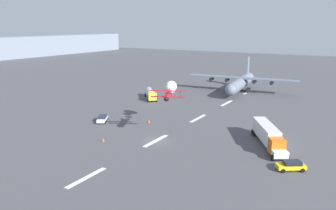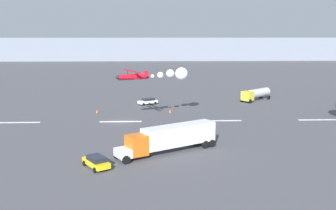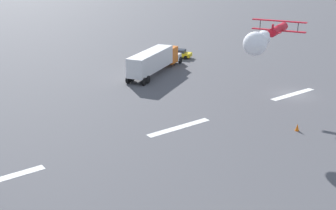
{
  "view_description": "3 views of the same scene",
  "coord_description": "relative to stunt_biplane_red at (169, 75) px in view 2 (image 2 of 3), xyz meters",
  "views": [
    {
      "loc": [
        -52.93,
        -34.05,
        22.0
      ],
      "look_at": [
        2.61,
        -1.23,
        6.81
      ],
      "focal_mm": 36.34,
      "sensor_mm": 36.0,
      "label": 1
    },
    {
      "loc": [
        6.12,
        -71.07,
        16.19
      ],
      "look_at": [
        8.89,
        -1.95,
        3.49
      ],
      "focal_mm": 41.08,
      "sensor_mm": 36.0,
      "label": 2
    },
    {
      "loc": [
        45.77,
        33.66,
        17.68
      ],
      "look_at": [
        20.56,
        0.0,
        2.85
      ],
      "focal_mm": 46.48,
      "sensor_mm": 36.0,
      "label": 3
    }
  ],
  "objects": [
    {
      "name": "runway_stripe_5",
      "position": [
        9.82,
        -2.04,
        -8.65
      ],
      "size": [
        8.0,
        0.9,
        0.01
      ],
      "primitive_type": "cube",
      "color": "white",
      "rests_on": "ground"
    },
    {
      "name": "traffic_cone_far",
      "position": [
        0.51,
        6.09,
        -8.28
      ],
      "size": [
        0.44,
        0.44,
        0.75
      ],
      "primitive_type": "cone",
      "color": "orange",
      "rests_on": "ground"
    },
    {
      "name": "followme_car_yellow",
      "position": [
        -10.14,
        -27.58,
        -7.84
      ],
      "size": [
        3.92,
        4.64,
        1.52
      ],
      "color": "yellow",
      "rests_on": "ground"
    },
    {
      "name": "runway_stripe_6",
      "position": [
        28.88,
        -2.04,
        -8.65
      ],
      "size": [
        8.0,
        0.9,
        0.01
      ],
      "primitive_type": "cube",
      "color": "white",
      "rests_on": "ground"
    },
    {
      "name": "runway_stripe_3",
      "position": [
        -28.3,
        -2.04,
        -8.65
      ],
      "size": [
        8.0,
        0.9,
        0.01
      ],
      "primitive_type": "cube",
      "color": "white",
      "rests_on": "ground"
    },
    {
      "name": "ground_plane",
      "position": [
        -9.24,
        -2.04,
        -8.65
      ],
      "size": [
        440.0,
        440.0,
        0.0
      ],
      "primitive_type": "plane",
      "color": "#4C4C51",
      "rests_on": "ground"
    },
    {
      "name": "runway_stripe_4",
      "position": [
        -9.24,
        -2.04,
        -8.65
      ],
      "size": [
        8.0,
        0.9,
        0.01
      ],
      "primitive_type": "cube",
      "color": "white",
      "rests_on": "ground"
    },
    {
      "name": "semi_truck_orange",
      "position": [
        -0.7,
        -21.46,
        -6.52
      ],
      "size": [
        14.44,
        10.07,
        3.7
      ],
      "color": "silver",
      "rests_on": "ground"
    },
    {
      "name": "airport_staff_sedan",
      "position": [
        -4.3,
        15.85,
        -7.84
      ],
      "size": [
        4.8,
        3.78,
        1.52
      ],
      "color": "white",
      "rests_on": "ground"
    },
    {
      "name": "mountain_ridge_distant",
      "position": [
        -9.24,
        173.22,
        -1.51
      ],
      "size": [
        396.0,
        16.0,
        14.28
      ],
      "primitive_type": "cube",
      "color": "gray",
      "rests_on": "ground"
    },
    {
      "name": "traffic_cone_near",
      "position": [
        -14.86,
        6.45,
        -8.28
      ],
      "size": [
        0.44,
        0.44,
        0.75
      ],
      "primitive_type": "cone",
      "color": "orange",
      "rests_on": "ground"
    },
    {
      "name": "fuel_tanker_truck",
      "position": [
        22.4,
        20.02,
        -6.9
      ],
      "size": [
        8.73,
        8.07,
        2.9
      ],
      "color": "yellow",
      "rests_on": "ground"
    },
    {
      "name": "stunt_biplane_red",
      "position": [
        0.0,
        0.0,
        0.0
      ],
      "size": [
        13.79,
        9.05,
        2.5
      ],
      "color": "red"
    }
  ]
}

